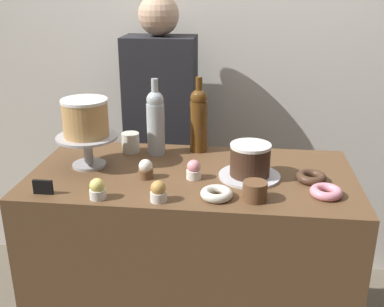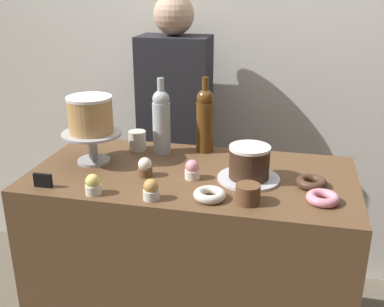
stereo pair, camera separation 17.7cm
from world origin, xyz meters
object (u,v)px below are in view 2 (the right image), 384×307
(cupcake_vanilla, at_px, (145,167))
(donut_pink, at_px, (323,198))
(cupcake_lemon, at_px, (93,185))
(cookie_stack, at_px, (248,194))
(cake_stand_pedestal, at_px, (92,142))
(donut_sugar, at_px, (210,195))
(price_sign_chalkboard, at_px, (43,180))
(coffee_cup_ceramic, at_px, (137,140))
(wine_bottle_clear, at_px, (161,120))
(cupcake_strawberry, at_px, (192,170))
(cupcake_caramel, at_px, (151,190))
(barista_figure, at_px, (176,143))
(white_layer_cake, at_px, (90,115))
(chocolate_round_cake, at_px, (249,162))
(donut_chocolate, at_px, (311,182))

(cupcake_vanilla, height_order, donut_pink, cupcake_vanilla)
(cupcake_lemon, xyz_separation_m, cookie_stack, (0.53, 0.05, -0.00))
(cake_stand_pedestal, bearing_deg, donut_sugar, -23.64)
(price_sign_chalkboard, distance_m, coffee_cup_ceramic, 0.49)
(wine_bottle_clear, height_order, coffee_cup_ceramic, wine_bottle_clear)
(cupcake_strawberry, distance_m, cupcake_caramel, 0.22)
(cake_stand_pedestal, height_order, barista_figure, barista_figure)
(cupcake_vanilla, relative_size, coffee_cup_ceramic, 0.87)
(cupcake_vanilla, bearing_deg, coffee_cup_ceramic, 114.66)
(cake_stand_pedestal, xyz_separation_m, cupcake_vanilla, (0.25, -0.09, -0.05))
(white_layer_cake, bearing_deg, wine_bottle_clear, 35.14)
(donut_pink, bearing_deg, donut_sugar, -171.08)
(coffee_cup_ceramic, bearing_deg, price_sign_chalkboard, -114.54)
(cake_stand_pedestal, relative_size, cupcake_caramel, 3.25)
(cake_stand_pedestal, bearing_deg, chocolate_round_cake, -3.44)
(cupcake_caramel, height_order, donut_chocolate, cupcake_caramel)
(donut_chocolate, bearing_deg, cupcake_vanilla, -176.15)
(barista_figure, bearing_deg, price_sign_chalkboard, -105.99)
(white_layer_cake, height_order, cupcake_lemon, white_layer_cake)
(cupcake_caramel, xyz_separation_m, donut_sugar, (0.19, 0.05, -0.02))
(wine_bottle_clear, xyz_separation_m, coffee_cup_ceramic, (-0.11, 0.01, -0.10))
(cupcake_strawberry, relative_size, barista_figure, 0.05)
(cookie_stack, height_order, price_sign_chalkboard, cookie_stack)
(coffee_cup_ceramic, bearing_deg, donut_chocolate, -17.03)
(price_sign_chalkboard, height_order, coffee_cup_ceramic, coffee_cup_ceramic)
(wine_bottle_clear, relative_size, cupcake_strawberry, 4.38)
(donut_chocolate, bearing_deg, cupcake_lemon, -162.63)
(cupcake_vanilla, bearing_deg, cake_stand_pedestal, 160.15)
(cupcake_caramel, bearing_deg, coffee_cup_ceramic, 114.41)
(cake_stand_pedestal, xyz_separation_m, cupcake_strawberry, (0.43, -0.08, -0.05))
(cupcake_strawberry, height_order, barista_figure, barista_figure)
(cupcake_lemon, bearing_deg, price_sign_chalkboard, 176.40)
(cake_stand_pedestal, distance_m, cookie_stack, 0.70)
(donut_sugar, distance_m, price_sign_chalkboard, 0.61)
(donut_pink, bearing_deg, cupcake_lemon, -171.99)
(cookie_stack, bearing_deg, cupcake_vanilla, 160.99)
(cupcake_caramel, bearing_deg, wine_bottle_clear, 101.62)
(coffee_cup_ceramic, bearing_deg, cupcake_lemon, -90.46)
(donut_pink, xyz_separation_m, coffee_cup_ceramic, (-0.78, 0.35, 0.03))
(cake_stand_pedestal, distance_m, donut_sugar, 0.58)
(donut_sugar, bearing_deg, chocolate_round_cake, 59.78)
(white_layer_cake, distance_m, cookie_stack, 0.72)
(chocolate_round_cake, distance_m, cupcake_vanilla, 0.39)
(chocolate_round_cake, xyz_separation_m, cupcake_vanilla, (-0.39, -0.05, -0.04))
(price_sign_chalkboard, bearing_deg, donut_pink, 5.66)
(wine_bottle_clear, xyz_separation_m, donut_sugar, (0.29, -0.40, -0.13))
(white_layer_cake, relative_size, coffee_cup_ceramic, 2.12)
(white_layer_cake, distance_m, cupcake_lemon, 0.35)
(cupcake_vanilla, relative_size, donut_pink, 0.66)
(cupcake_lemon, bearing_deg, wine_bottle_clear, 75.39)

